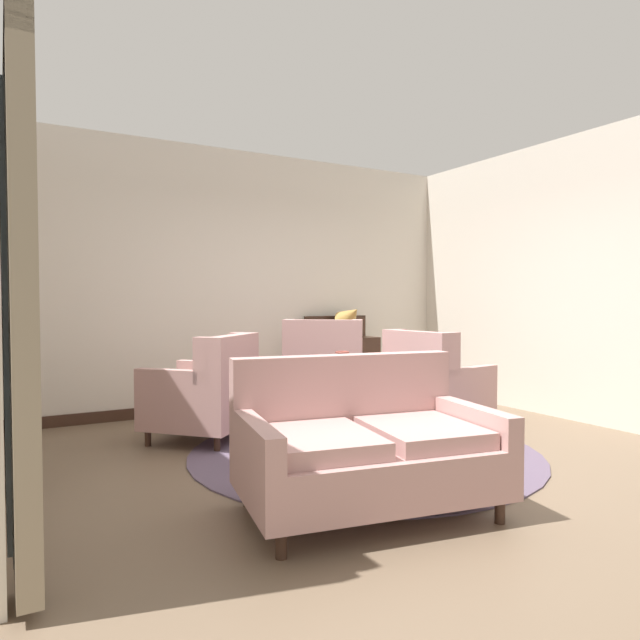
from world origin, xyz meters
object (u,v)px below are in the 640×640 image
armchair_far_left (434,385)px  porcelain_vase (342,376)px  armchair_foreground_right (207,394)px  armchair_back_corner (325,379)px  settee (365,448)px  gramophone (349,319)px  sideboard (342,365)px  coffee_table (338,405)px

armchair_far_left → porcelain_vase: bearing=96.6°
armchair_foreground_right → armchair_back_corner: bearing=143.3°
settee → gramophone: (1.85, 3.08, 0.65)m
gramophone → sideboard: bearing=117.6°
armchair_back_corner → settee: bearing=101.2°
settee → coffee_table: bearing=75.4°
armchair_back_corner → sideboard: bearing=-95.4°
settee → gramophone: bearing=68.8°
coffee_table → armchair_far_left: armchair_far_left is taller
porcelain_vase → armchair_far_left: size_ratio=0.38×
settee → armchair_foreground_right: (-0.29, 2.13, 0.04)m
coffee_table → armchair_foreground_right: armchair_foreground_right is taller
porcelain_vase → armchair_foreground_right: (-0.90, 0.88, -0.21)m
sideboard → gramophone: 0.58m
coffee_table → armchair_far_left: size_ratio=0.94×
armchair_far_left → gramophone: (-0.04, 1.53, 0.62)m
porcelain_vase → sideboard: size_ratio=0.34×
gramophone → armchair_foreground_right: bearing=-156.1°
armchair_back_corner → gramophone: (0.81, 0.79, 0.59)m
armchair_far_left → gramophone: size_ratio=2.04×
settee → armchair_back_corner: 2.51m
armchair_back_corner → sideboard: armchair_back_corner is taller
coffee_table → settee: (-0.56, -1.24, -0.01)m
porcelain_vase → sideboard: (1.19, 1.92, -0.16)m
porcelain_vase → armchair_back_corner: armchair_back_corner is taller
coffee_table → settee: 1.36m
armchair_foreground_right → gramophone: gramophone is taller
porcelain_vase → armchair_foreground_right: size_ratio=0.32×
porcelain_vase → settee: settee is taller
settee → sideboard: sideboard is taller
armchair_far_left → gramophone: gramophone is taller
porcelain_vase → gramophone: 2.25m
coffee_table → armchair_foreground_right: size_ratio=0.80×
coffee_table → sideboard: (1.24, 1.93, 0.08)m
armchair_far_left → sideboard: size_ratio=0.91×
coffee_table → sideboard: bearing=57.2°
settee → sideboard: bearing=70.2°
porcelain_vase → gramophone: bearing=55.9°
settee → armchair_foreground_right: 2.15m
coffee_table → armchair_far_left: bearing=13.3°
armchair_back_corner → armchair_foreground_right: 1.34m
armchair_foreground_right → gramophone: size_ratio=2.39×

